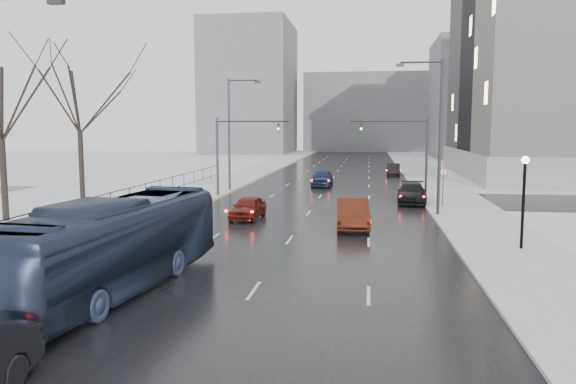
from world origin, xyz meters
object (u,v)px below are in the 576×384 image
at_px(tree_park_d, 6,222).
at_px(sedan_right_near, 353,213).
at_px(mast_signal_left, 230,147).
at_px(no_uturn_sign, 443,176).
at_px(bus, 115,245).
at_px(streetlight_l_far, 232,128).
at_px(sedan_right_far, 412,193).
at_px(sedan_center_far, 322,178).
at_px(lamppost_r_mid, 524,189).
at_px(streetlight_r_mid, 437,129).
at_px(sedan_right_distant, 393,169).
at_px(tree_park_e, 83,201).
at_px(sedan_center_near, 248,207).
at_px(mast_signal_right, 413,148).

bearing_deg(tree_park_d, sedan_right_near, 2.27).
relative_size(tree_park_d, mast_signal_left, 1.92).
height_order(tree_park_d, no_uturn_sign, tree_park_d).
bearing_deg(sedan_right_near, bus, -123.94).
xyz_separation_m(streetlight_l_far, sedan_right_far, (15.37, -5.97, -4.82)).
height_order(bus, sedan_center_far, bus).
xyz_separation_m(lamppost_r_mid, no_uturn_sign, (-1.80, 14.00, -0.64)).
relative_size(streetlight_r_mid, streetlight_l_far, 1.00).
height_order(tree_park_d, sedan_right_distant, tree_park_d).
bearing_deg(sedan_right_far, no_uturn_sign, -41.51).
relative_size(sedan_right_near, sedan_right_far, 0.98).
distance_m(tree_park_d, mast_signal_left, 17.96).
relative_size(streetlight_r_mid, bus, 0.85).
height_order(mast_signal_left, sedan_right_distant, mast_signal_left).
distance_m(tree_park_e, no_uturn_sign, 27.50).
bearing_deg(streetlight_r_mid, no_uturn_sign, 75.52).
bearing_deg(tree_park_d, no_uturn_sign, 20.32).
distance_m(streetlight_r_mid, sedan_center_near, 12.95).
height_order(mast_signal_left, bus, mast_signal_left).
xyz_separation_m(tree_park_e, lamppost_r_mid, (29.20, -14.00, 2.94)).
distance_m(mast_signal_right, sedan_center_far, 12.55).
xyz_separation_m(lamppost_r_mid, sedan_right_near, (-7.92, 4.83, -2.07)).
distance_m(tree_park_d, sedan_center_near, 14.67).
relative_size(tree_park_e, sedan_right_far, 2.60).
relative_size(streetlight_l_far, sedan_center_far, 2.10).
bearing_deg(streetlight_r_mid, sedan_right_distant, 92.52).
xyz_separation_m(tree_park_e, sedan_right_distant, (25.03, 26.40, 0.74)).
bearing_deg(sedan_center_far, tree_park_e, -142.81).
bearing_deg(lamppost_r_mid, no_uturn_sign, 97.33).
bearing_deg(mast_signal_right, sedan_center_far, 130.20).
distance_m(mast_signal_left, no_uturn_sign, 17.10).
height_order(tree_park_e, sedan_center_near, tree_park_e).
distance_m(tree_park_d, mast_signal_right, 29.05).
relative_size(streetlight_r_mid, lamppost_r_mid, 2.34).
height_order(mast_signal_left, sedan_right_far, mast_signal_left).
height_order(tree_park_d, streetlight_l_far, streetlight_l_far).
bearing_deg(lamppost_r_mid, sedan_right_near, 148.64).
height_order(bus, sedan_center_near, bus).
height_order(tree_park_d, bus, tree_park_d).
bearing_deg(sedan_right_near, mast_signal_left, 124.71).
bearing_deg(streetlight_l_far, bus, -83.73).
height_order(tree_park_e, lamppost_r_mid, tree_park_e).
bearing_deg(tree_park_e, bus, -59.37).
bearing_deg(no_uturn_sign, mast_signal_right, 115.11).
bearing_deg(sedan_center_far, streetlight_r_mid, -62.98).
xyz_separation_m(tree_park_d, tree_park_e, (-0.40, 10.00, 0.00)).
height_order(tree_park_e, mast_signal_right, tree_park_e).
distance_m(lamppost_r_mid, mast_signal_left, 25.71).
relative_size(mast_signal_right, sedan_right_far, 1.25).
bearing_deg(mast_signal_right, streetlight_l_far, 165.52).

